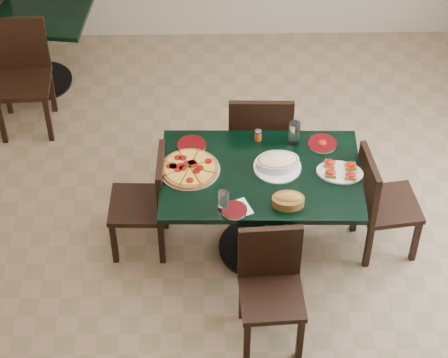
{
  "coord_description": "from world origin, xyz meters",
  "views": [
    {
      "loc": [
        -0.06,
        -3.98,
        4.72
      ],
      "look_at": [
        0.0,
        0.0,
        0.81
      ],
      "focal_mm": 70.0,
      "sensor_mm": 36.0,
      "label": 1
    }
  ],
  "objects_px": {
    "pepperoni_pizza": "(190,169)",
    "bread_basket": "(288,200)",
    "chair_far": "(260,137)",
    "chair_left": "(148,199)",
    "main_table": "(260,193)",
    "chair_right": "(379,200)",
    "bruschetta_platter": "(340,171)",
    "chair_near": "(271,281)",
    "lasagna_casserole": "(278,162)",
    "back_chair_near": "(22,69)",
    "back_table": "(32,32)"
  },
  "relations": [
    {
      "from": "chair_near",
      "to": "chair_right",
      "type": "distance_m",
      "value": 1.04
    },
    {
      "from": "chair_near",
      "to": "pepperoni_pizza",
      "type": "height_order",
      "value": "chair_near"
    },
    {
      "from": "back_table",
      "to": "pepperoni_pizza",
      "type": "height_order",
      "value": "pepperoni_pizza"
    },
    {
      "from": "back_chair_near",
      "to": "pepperoni_pizza",
      "type": "distance_m",
      "value": 1.97
    },
    {
      "from": "main_table",
      "to": "bread_basket",
      "type": "distance_m",
      "value": 0.39
    },
    {
      "from": "main_table",
      "to": "chair_near",
      "type": "xyz_separation_m",
      "value": [
        0.04,
        -0.68,
        -0.1
      ]
    },
    {
      "from": "back_chair_near",
      "to": "bread_basket",
      "type": "bearing_deg",
      "value": -44.14
    },
    {
      "from": "lasagna_casserole",
      "to": "bruschetta_platter",
      "type": "bearing_deg",
      "value": -14.02
    },
    {
      "from": "back_table",
      "to": "bruschetta_platter",
      "type": "relative_size",
      "value": 3.08
    },
    {
      "from": "back_table",
      "to": "bread_basket",
      "type": "height_order",
      "value": "bread_basket"
    },
    {
      "from": "chair_far",
      "to": "chair_near",
      "type": "xyz_separation_m",
      "value": [
        0.01,
        -1.26,
        -0.07
      ]
    },
    {
      "from": "back_table",
      "to": "chair_right",
      "type": "xyz_separation_m",
      "value": [
        2.61,
        -1.92,
        -0.05
      ]
    },
    {
      "from": "chair_far",
      "to": "lasagna_casserole",
      "type": "xyz_separation_m",
      "value": [
        0.09,
        -0.53,
        0.26
      ]
    },
    {
      "from": "chair_near",
      "to": "bruschetta_platter",
      "type": "distance_m",
      "value": 0.87
    },
    {
      "from": "main_table",
      "to": "chair_near",
      "type": "relative_size",
      "value": 1.57
    },
    {
      "from": "chair_far",
      "to": "chair_right",
      "type": "xyz_separation_m",
      "value": [
        0.79,
        -0.57,
        -0.07
      ]
    },
    {
      "from": "lasagna_casserole",
      "to": "back_table",
      "type": "bearing_deg",
      "value": 129.88
    },
    {
      "from": "back_table",
      "to": "chair_near",
      "type": "height_order",
      "value": "chair_near"
    },
    {
      "from": "chair_far",
      "to": "pepperoni_pizza",
      "type": "bearing_deg",
      "value": 49.99
    },
    {
      "from": "chair_far",
      "to": "bruschetta_platter",
      "type": "height_order",
      "value": "chair_far"
    },
    {
      "from": "lasagna_casserole",
      "to": "bread_basket",
      "type": "relative_size",
      "value": 1.5
    },
    {
      "from": "chair_left",
      "to": "main_table",
      "type": "bearing_deg",
      "value": 87.37
    },
    {
      "from": "chair_left",
      "to": "bruschetta_platter",
      "type": "bearing_deg",
      "value": 88.74
    },
    {
      "from": "main_table",
      "to": "chair_near",
      "type": "distance_m",
      "value": 0.68
    },
    {
      "from": "chair_far",
      "to": "bread_basket",
      "type": "xyz_separation_m",
      "value": [
        0.13,
        -0.87,
        0.25
      ]
    },
    {
      "from": "bread_basket",
      "to": "bruschetta_platter",
      "type": "bearing_deg",
      "value": 39.31
    },
    {
      "from": "chair_right",
      "to": "bread_basket",
      "type": "xyz_separation_m",
      "value": [
        -0.66,
        -0.3,
        0.32
      ]
    },
    {
      "from": "back_chair_near",
      "to": "lasagna_casserole",
      "type": "bearing_deg",
      "value": -38.78
    },
    {
      "from": "chair_right",
      "to": "pepperoni_pizza",
      "type": "height_order",
      "value": "chair_right"
    },
    {
      "from": "bruschetta_platter",
      "to": "back_chair_near",
      "type": "bearing_deg",
      "value": 159.91
    },
    {
      "from": "chair_left",
      "to": "chair_near",
      "type": "bearing_deg",
      "value": 49.09
    },
    {
      "from": "bruschetta_platter",
      "to": "lasagna_casserole",
      "type": "bearing_deg",
      "value": -176.53
    },
    {
      "from": "chair_right",
      "to": "back_chair_near",
      "type": "relative_size",
      "value": 0.92
    },
    {
      "from": "main_table",
      "to": "chair_right",
      "type": "bearing_deg",
      "value": 2.32
    },
    {
      "from": "chair_left",
      "to": "back_chair_near",
      "type": "xyz_separation_m",
      "value": [
        -1.05,
        1.39,
        0.05
      ]
    },
    {
      "from": "chair_right",
      "to": "chair_near",
      "type": "bearing_deg",
      "value": 123.64
    },
    {
      "from": "chair_right",
      "to": "back_chair_near",
      "type": "xyz_separation_m",
      "value": [
        -2.62,
        1.44,
        0.04
      ]
    },
    {
      "from": "back_table",
      "to": "bread_basket",
      "type": "bearing_deg",
      "value": -41.57
    },
    {
      "from": "main_table",
      "to": "bruschetta_platter",
      "type": "height_order",
      "value": "bruschetta_platter"
    },
    {
      "from": "pepperoni_pizza",
      "to": "bread_basket",
      "type": "xyz_separation_m",
      "value": [
        0.62,
        -0.32,
        0.02
      ]
    },
    {
      "from": "main_table",
      "to": "chair_right",
      "type": "distance_m",
      "value": 0.82
    },
    {
      "from": "chair_left",
      "to": "pepperoni_pizza",
      "type": "relative_size",
      "value": 2.07
    },
    {
      "from": "chair_far",
      "to": "bread_basket",
      "type": "relative_size",
      "value": 4.56
    },
    {
      "from": "chair_far",
      "to": "chair_left",
      "type": "distance_m",
      "value": 0.94
    },
    {
      "from": "chair_left",
      "to": "back_chair_near",
      "type": "bearing_deg",
      "value": -140.9
    },
    {
      "from": "main_table",
      "to": "lasagna_casserole",
      "type": "distance_m",
      "value": 0.26
    },
    {
      "from": "back_table",
      "to": "bread_basket",
      "type": "xyz_separation_m",
      "value": [
        1.95,
        -2.23,
        0.27
      ]
    },
    {
      "from": "chair_right",
      "to": "bread_basket",
      "type": "distance_m",
      "value": 0.79
    },
    {
      "from": "pepperoni_pizza",
      "to": "bruschetta_platter",
      "type": "height_order",
      "value": "bruschetta_platter"
    },
    {
      "from": "chair_near",
      "to": "lasagna_casserole",
      "type": "distance_m",
      "value": 0.8
    }
  ]
}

